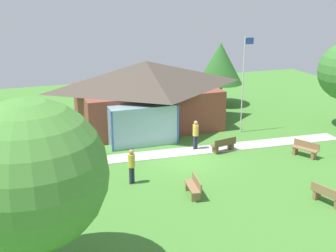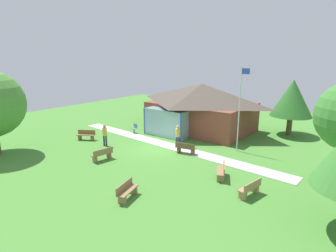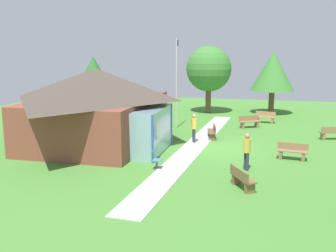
% 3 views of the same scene
% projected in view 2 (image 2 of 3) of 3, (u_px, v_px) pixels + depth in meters
% --- Properties ---
extents(ground_plane, '(44.00, 44.00, 0.00)m').
position_uv_depth(ground_plane, '(158.00, 149.00, 21.57)').
color(ground_plane, '#478433').
extents(pavilion, '(9.91, 8.05, 4.41)m').
position_uv_depth(pavilion, '(200.00, 106.00, 26.36)').
color(pavilion, brown).
rests_on(pavilion, ground_plane).
extents(footpath, '(20.35, 2.55, 0.03)m').
position_uv_depth(footpath, '(166.00, 145.00, 22.40)').
color(footpath, '#BCB7B2').
rests_on(footpath, ground_plane).
extents(flagpole, '(0.64, 0.08, 6.24)m').
position_uv_depth(flagpole, '(240.00, 106.00, 20.22)').
color(flagpole, silver).
rests_on(flagpole, ground_plane).
extents(bench_mid_left, '(1.51, 1.15, 0.84)m').
position_uv_depth(bench_mid_left, '(86.00, 135.00, 23.68)').
color(bench_mid_left, brown).
rests_on(bench_mid_left, ground_plane).
extents(bench_mid_right, '(1.08, 1.53, 0.84)m').
position_uv_depth(bench_mid_right, '(221.00, 171.00, 16.34)').
color(bench_mid_right, olive).
rests_on(bench_mid_right, ground_plane).
extents(bench_rear_near_path, '(1.56, 0.72, 0.84)m').
position_uv_depth(bench_rear_near_path, '(186.00, 149.00, 20.34)').
color(bench_rear_near_path, brown).
rests_on(bench_rear_near_path, ground_plane).
extents(bench_lawn_far_right, '(0.71, 1.56, 0.84)m').
position_uv_depth(bench_lawn_far_right, '(250.00, 189.00, 14.23)').
color(bench_lawn_far_right, '#9E7A51').
rests_on(bench_lawn_far_right, ground_plane).
extents(bench_front_right, '(0.83, 1.56, 0.84)m').
position_uv_depth(bench_front_right, '(127.00, 191.00, 13.98)').
color(bench_front_right, olive).
rests_on(bench_front_right, ground_plane).
extents(bench_front_center, '(0.64, 1.55, 0.84)m').
position_uv_depth(bench_front_center, '(102.00, 155.00, 19.10)').
color(bench_front_center, olive).
rests_on(bench_front_center, ground_plane).
extents(patio_chair_west, '(0.46, 0.46, 0.86)m').
position_uv_depth(patio_chair_west, '(134.00, 129.00, 25.80)').
color(patio_chair_west, teal).
rests_on(patio_chair_west, ground_plane).
extents(visitor_on_path, '(0.34, 0.34, 1.74)m').
position_uv_depth(visitor_on_path, '(178.00, 134.00, 21.71)').
color(visitor_on_path, '#2D3347').
rests_on(visitor_on_path, ground_plane).
extents(visitor_strolling_lawn, '(0.34, 0.34, 1.74)m').
position_uv_depth(visitor_strolling_lawn, '(105.00, 133.00, 21.99)').
color(visitor_strolling_lawn, '#2D3347').
rests_on(visitor_strolling_lawn, ground_plane).
extents(tree_behind_pavilion_right, '(3.57, 3.57, 4.95)m').
position_uv_depth(tree_behind_pavilion_right, '(292.00, 98.00, 24.53)').
color(tree_behind_pavilion_right, brown).
rests_on(tree_behind_pavilion_right, ground_plane).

